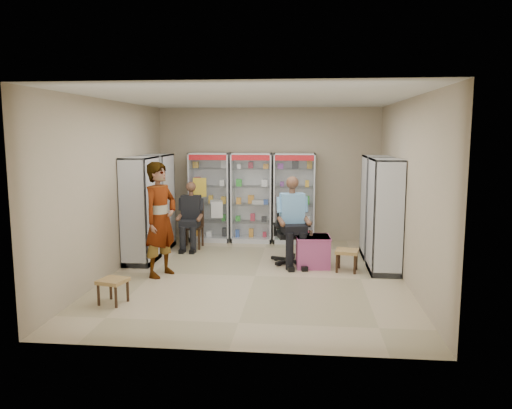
# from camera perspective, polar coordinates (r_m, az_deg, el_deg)

# --- Properties ---
(floor) EXTENTS (6.00, 6.00, 0.00)m
(floor) POSITION_cam_1_polar(r_m,az_deg,el_deg) (8.68, -0.10, -8.16)
(floor) COLOR tan
(floor) RESTS_ON ground
(room_shell) EXTENTS (5.02, 6.02, 3.01)m
(room_shell) POSITION_cam_1_polar(r_m,az_deg,el_deg) (8.34, -0.11, 4.92)
(room_shell) COLOR tan
(room_shell) RESTS_ON ground
(cabinet_back_left) EXTENTS (0.90, 0.50, 2.00)m
(cabinet_back_left) POSITION_cam_1_polar(r_m,az_deg,el_deg) (11.31, -5.27, 0.84)
(cabinet_back_left) COLOR silver
(cabinet_back_left) RESTS_ON floor
(cabinet_back_mid) EXTENTS (0.90, 0.50, 2.00)m
(cabinet_back_mid) POSITION_cam_1_polar(r_m,az_deg,el_deg) (11.17, -0.48, 0.78)
(cabinet_back_mid) COLOR #B3B5BB
(cabinet_back_mid) RESTS_ON floor
(cabinet_back_right) EXTENTS (0.90, 0.50, 2.00)m
(cabinet_back_right) POSITION_cam_1_polar(r_m,az_deg,el_deg) (11.11, 4.39, 0.72)
(cabinet_back_right) COLOR #A4A6AB
(cabinet_back_right) RESTS_ON floor
(cabinet_right_far) EXTENTS (0.90, 0.50, 2.00)m
(cabinet_right_far) POSITION_cam_1_polar(r_m,az_deg,el_deg) (10.09, 13.54, -0.26)
(cabinet_right_far) COLOR #B8BABF
(cabinet_right_far) RESTS_ON floor
(cabinet_right_near) EXTENTS (0.90, 0.50, 2.00)m
(cabinet_right_near) POSITION_cam_1_polar(r_m,az_deg,el_deg) (9.01, 14.48, -1.29)
(cabinet_right_near) COLOR #B6B9BD
(cabinet_right_near) RESTS_ON floor
(cabinet_left_far) EXTENTS (0.90, 0.50, 2.00)m
(cabinet_left_far) POSITION_cam_1_polar(r_m,az_deg,el_deg) (10.64, -11.15, 0.25)
(cabinet_left_far) COLOR #A8AAAF
(cabinet_left_far) RESTS_ON floor
(cabinet_left_near) EXTENTS (0.90, 0.50, 2.00)m
(cabinet_left_near) POSITION_cam_1_polar(r_m,az_deg,el_deg) (9.60, -13.03, -0.66)
(cabinet_left_near) COLOR silver
(cabinet_left_near) RESTS_ON floor
(wooden_chair) EXTENTS (0.42, 0.42, 0.94)m
(wooden_chair) POSITION_cam_1_polar(r_m,az_deg,el_deg) (10.74, -7.28, -2.45)
(wooden_chair) COLOR #332213
(wooden_chair) RESTS_ON floor
(seated_customer) EXTENTS (0.44, 0.60, 1.34)m
(seated_customer) POSITION_cam_1_polar(r_m,az_deg,el_deg) (10.66, -7.36, -1.44)
(seated_customer) COLOR black
(seated_customer) RESTS_ON floor
(office_chair) EXTENTS (0.80, 0.80, 1.21)m
(office_chair) POSITION_cam_1_polar(r_m,az_deg,el_deg) (9.43, 4.10, -3.06)
(office_chair) COLOR black
(office_chair) RESTS_ON floor
(seated_shopkeeper) EXTENTS (0.66, 0.81, 1.55)m
(seated_shopkeeper) POSITION_cam_1_polar(r_m,az_deg,el_deg) (9.35, 4.10, -2.12)
(seated_shopkeeper) COLOR #6A8FD2
(seated_shopkeeper) RESTS_ON floor
(pink_trunk) EXTENTS (0.63, 0.61, 0.57)m
(pink_trunk) POSITION_cam_1_polar(r_m,az_deg,el_deg) (9.26, 6.51, -5.34)
(pink_trunk) COLOR #A04072
(pink_trunk) RESTS_ON floor
(tea_glass) EXTENTS (0.07, 0.07, 0.11)m
(tea_glass) POSITION_cam_1_polar(r_m,az_deg,el_deg) (9.23, 6.30, -3.23)
(tea_glass) COLOR #4E2606
(tea_glass) RESTS_ON pink_trunk
(woven_stool_a) EXTENTS (0.46, 0.46, 0.39)m
(woven_stool_a) POSITION_cam_1_polar(r_m,az_deg,el_deg) (9.07, 10.33, -6.31)
(woven_stool_a) COLOR #AD7049
(woven_stool_a) RESTS_ON floor
(woven_stool_b) EXTENTS (0.44, 0.44, 0.36)m
(woven_stool_b) POSITION_cam_1_polar(r_m,az_deg,el_deg) (7.58, -16.01, -9.50)
(woven_stool_b) COLOR #B18A4A
(woven_stool_b) RESTS_ON floor
(standing_man) EXTENTS (0.72, 0.85, 1.96)m
(standing_man) POSITION_cam_1_polar(r_m,az_deg,el_deg) (8.65, -10.86, -1.70)
(standing_man) COLOR gray
(standing_man) RESTS_ON floor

